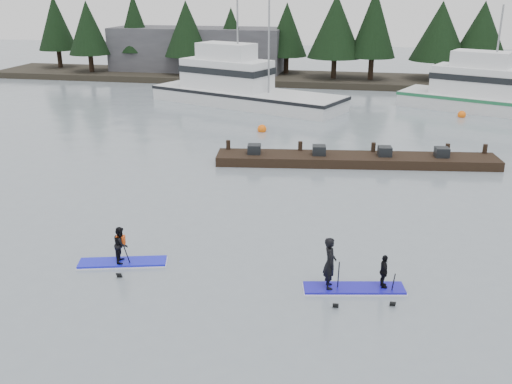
% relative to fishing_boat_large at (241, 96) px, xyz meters
% --- Properties ---
extents(ground, '(160.00, 160.00, 0.00)m').
position_rel_fishing_boat_large_xyz_m(ground, '(5.97, -29.42, -0.69)').
color(ground, gray).
rests_on(ground, ground).
extents(far_shore, '(70.00, 8.00, 0.60)m').
position_rel_fishing_boat_large_xyz_m(far_shore, '(5.97, 12.58, -0.39)').
color(far_shore, '#2D281E').
rests_on(far_shore, ground).
extents(treeline, '(60.00, 4.00, 8.00)m').
position_rel_fishing_boat_large_xyz_m(treeline, '(5.97, 12.58, -0.69)').
color(treeline, black).
rests_on(treeline, ground).
extents(waterfront_building, '(18.00, 6.00, 5.00)m').
position_rel_fishing_boat_large_xyz_m(waterfront_building, '(-8.03, 14.58, 1.81)').
color(waterfront_building, '#4C4C51').
rests_on(waterfront_building, ground).
extents(fishing_boat_large, '(16.62, 10.09, 9.27)m').
position_rel_fishing_boat_large_xyz_m(fishing_boat_large, '(0.00, 0.00, 0.00)').
color(fishing_boat_large, silver).
rests_on(fishing_boat_large, ground).
extents(fishing_boat_medium, '(15.28, 9.71, 8.77)m').
position_rel_fishing_boat_large_xyz_m(fishing_boat_medium, '(19.60, 1.12, -0.06)').
color(fishing_boat_medium, silver).
rests_on(fishing_boat_medium, ground).
extents(floating_dock, '(15.13, 4.07, 0.50)m').
position_rel_fishing_boat_large_xyz_m(floating_dock, '(9.76, -15.01, -0.44)').
color(floating_dock, black).
rests_on(floating_dock, ground).
extents(buoy_c, '(0.60, 0.60, 0.60)m').
position_rel_fishing_boat_large_xyz_m(buoy_c, '(16.96, -1.50, -0.69)').
color(buoy_c, '#FD650C').
rests_on(buoy_c, ground).
extents(buoy_b, '(0.60, 0.60, 0.60)m').
position_rel_fishing_boat_large_xyz_m(buoy_b, '(3.40, -8.80, -0.69)').
color(buoy_b, '#FD650C').
rests_on(buoy_b, ground).
extents(paddleboard_solo, '(3.07, 1.49, 1.85)m').
position_rel_fishing_boat_large_xyz_m(paddleboard_solo, '(2.30, -28.54, -0.20)').
color(paddleboard_solo, '#161AD5').
rests_on(paddleboard_solo, ground).
extents(paddleboard_duo, '(3.25, 1.48, 2.33)m').
position_rel_fishing_boat_large_xyz_m(paddleboard_duo, '(10.03, -28.82, -0.07)').
color(paddleboard_duo, '#1813B2').
rests_on(paddleboard_duo, ground).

